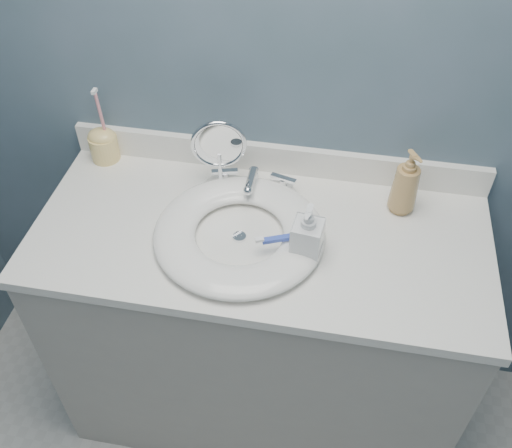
% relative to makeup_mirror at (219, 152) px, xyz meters
% --- Properties ---
extents(back_wall, '(2.20, 0.02, 2.40)m').
position_rel_makeup_mirror_xyz_m(back_wall, '(0.14, 0.11, 0.20)').
color(back_wall, '#415761').
rests_on(back_wall, ground).
extents(vanity_cabinet, '(1.20, 0.55, 0.85)m').
position_rel_makeup_mirror_xyz_m(vanity_cabinet, '(0.14, -0.16, -0.58)').
color(vanity_cabinet, '#A29C94').
rests_on(vanity_cabinet, ground).
extents(countertop, '(1.22, 0.57, 0.03)m').
position_rel_makeup_mirror_xyz_m(countertop, '(0.14, -0.16, -0.14)').
color(countertop, white).
rests_on(countertop, vanity_cabinet).
extents(backsplash, '(1.22, 0.02, 0.09)m').
position_rel_makeup_mirror_xyz_m(backsplash, '(0.14, 0.10, -0.08)').
color(backsplash, white).
rests_on(backsplash, countertop).
extents(basin, '(0.45, 0.45, 0.04)m').
position_rel_makeup_mirror_xyz_m(basin, '(0.09, -0.19, -0.11)').
color(basin, white).
rests_on(basin, countertop).
extents(drain, '(0.04, 0.04, 0.01)m').
position_rel_makeup_mirror_xyz_m(drain, '(0.09, -0.19, -0.12)').
color(drain, silver).
rests_on(drain, countertop).
extents(faucet, '(0.25, 0.13, 0.07)m').
position_rel_makeup_mirror_xyz_m(faucet, '(0.09, 0.00, -0.10)').
color(faucet, silver).
rests_on(faucet, countertop).
extents(makeup_mirror, '(0.15, 0.09, 0.23)m').
position_rel_makeup_mirror_xyz_m(makeup_mirror, '(0.00, 0.00, 0.00)').
color(makeup_mirror, silver).
rests_on(makeup_mirror, countertop).
extents(soap_bottle_amber, '(0.10, 0.10, 0.20)m').
position_rel_makeup_mirror_xyz_m(soap_bottle_amber, '(0.51, -0.00, -0.03)').
color(soap_bottle_amber, '#AB844D').
rests_on(soap_bottle_amber, countertop).
extents(soap_bottle_clear, '(0.08, 0.08, 0.17)m').
position_rel_makeup_mirror_xyz_m(soap_bottle_clear, '(0.27, -0.22, -0.04)').
color(soap_bottle_clear, silver).
rests_on(soap_bottle_clear, countertop).
extents(toothbrush_holder, '(0.09, 0.09, 0.24)m').
position_rel_makeup_mirror_xyz_m(toothbrush_holder, '(-0.37, 0.07, -0.07)').
color(toothbrush_holder, '#F0D078').
rests_on(toothbrush_holder, countertop).
extents(toothbrush_lying, '(0.17, 0.08, 0.02)m').
position_rel_makeup_mirror_xyz_m(toothbrush_lying, '(0.23, -0.21, -0.08)').
color(toothbrush_lying, '#334AB5').
rests_on(toothbrush_lying, basin).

